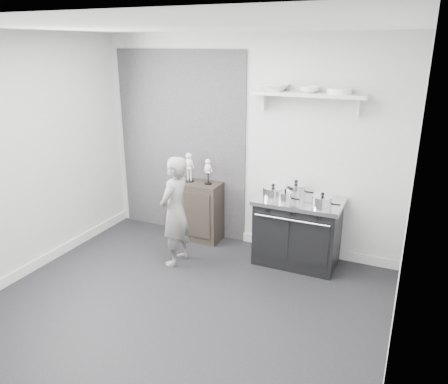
% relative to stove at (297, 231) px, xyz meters
% --- Properties ---
extents(ground, '(4.00, 4.00, 0.00)m').
position_rel_stove_xyz_m(ground, '(-0.81, -1.48, -0.41)').
color(ground, black).
rests_on(ground, ground).
extents(room_shell, '(4.02, 3.62, 2.71)m').
position_rel_stove_xyz_m(room_shell, '(-0.90, -1.33, 1.23)').
color(room_shell, '#B9B9B7').
rests_on(room_shell, ground).
extents(wall_shelf, '(1.30, 0.26, 0.24)m').
position_rel_stove_xyz_m(wall_shelf, '(-0.01, 0.20, 1.59)').
color(wall_shelf, silver).
rests_on(wall_shelf, room_shell).
extents(stove, '(1.02, 0.64, 0.82)m').
position_rel_stove_xyz_m(stove, '(0.00, 0.00, 0.00)').
color(stove, black).
rests_on(stove, ground).
extents(side_cabinet, '(0.62, 0.36, 0.81)m').
position_rel_stove_xyz_m(side_cabinet, '(-1.41, 0.13, -0.01)').
color(side_cabinet, black).
rests_on(side_cabinet, ground).
extents(child, '(0.34, 0.50, 1.34)m').
position_rel_stove_xyz_m(child, '(-1.34, -0.61, 0.26)').
color(child, gray).
rests_on(child, ground).
extents(pot_front_left, '(0.33, 0.25, 0.18)m').
position_rel_stove_xyz_m(pot_front_left, '(-0.30, -0.09, 0.48)').
color(pot_front_left, silver).
rests_on(pot_front_left, stove).
extents(pot_back_left, '(0.35, 0.26, 0.20)m').
position_rel_stove_xyz_m(pot_back_left, '(-0.08, 0.11, 0.49)').
color(pot_back_left, silver).
rests_on(pot_back_left, stove).
extents(pot_front_right, '(0.32, 0.23, 0.19)m').
position_rel_stove_xyz_m(pot_front_right, '(0.30, -0.17, 0.48)').
color(pot_front_right, silver).
rests_on(pot_front_right, stove).
extents(pot_front_center, '(0.26, 0.17, 0.15)m').
position_rel_stove_xyz_m(pot_front_center, '(-0.13, -0.15, 0.47)').
color(pot_front_center, silver).
rests_on(pot_front_center, stove).
extents(skeleton_full, '(0.13, 0.08, 0.45)m').
position_rel_stove_xyz_m(skeleton_full, '(-1.54, 0.13, 0.62)').
color(skeleton_full, beige).
rests_on(skeleton_full, side_cabinet).
extents(skeleton_torso, '(0.11, 0.07, 0.39)m').
position_rel_stove_xyz_m(skeleton_torso, '(-1.26, 0.13, 0.59)').
color(skeleton_torso, beige).
rests_on(skeleton_torso, side_cabinet).
extents(bowl_large, '(0.33, 0.33, 0.08)m').
position_rel_stove_xyz_m(bowl_large, '(-0.42, 0.19, 1.67)').
color(bowl_large, white).
rests_on(bowl_large, wall_shelf).
extents(bowl_small, '(0.23, 0.23, 0.07)m').
position_rel_stove_xyz_m(bowl_small, '(-0.01, 0.19, 1.66)').
color(bowl_small, white).
rests_on(bowl_small, wall_shelf).
extents(plate_stack, '(0.27, 0.27, 0.06)m').
position_rel_stove_xyz_m(plate_stack, '(0.33, 0.19, 1.66)').
color(plate_stack, white).
rests_on(plate_stack, wall_shelf).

